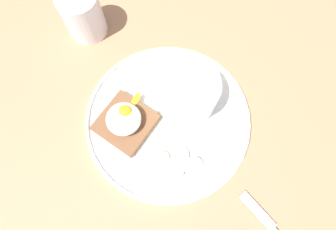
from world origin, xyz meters
The scene contains 11 objects.
ground_plane centered at (0.00, 0.00, 1.00)cm, with size 120.00×120.00×2.00cm, color #9D7452.
plate centered at (0.00, 0.00, 2.80)cm, with size 29.68×29.68×1.60cm.
oatmeal_bowl centered at (1.87, 4.55, 6.46)cm, with size 11.22×11.22×6.73cm.
toast_slice centered at (-6.74, -3.32, 3.89)cm, with size 11.10×11.10×1.61cm.
poached_egg centered at (-6.72, -3.16, 6.25)cm, with size 5.95×8.88×3.67cm.
banana_slice_front centered at (3.65, -8.28, 3.80)cm, with size 4.97×4.93×1.80cm.
banana_slice_left centered at (3.89, -5.76, 3.54)cm, with size 3.61×3.61×1.13cm.
banana_slice_back centered at (6.65, -6.91, 3.58)cm, with size 4.68×4.65×1.50cm.
banana_slice_right centered at (1.08, -7.82, 3.73)cm, with size 4.28×4.20×1.62cm.
coffee_mug centered at (-21.55, 13.84, 6.64)cm, with size 7.57×7.57×9.07cm.
knife centered at (21.02, -11.88, 2.40)cm, with size 11.22×7.50×0.80cm.
Camera 1 is at (4.48, -13.98, 47.72)cm, focal length 28.00 mm.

